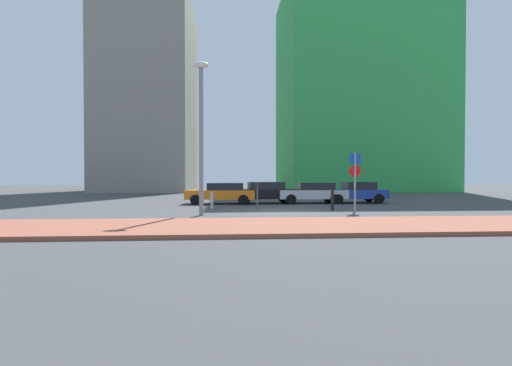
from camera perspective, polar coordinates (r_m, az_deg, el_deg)
ground_plane at (r=18.88m, az=3.84°, el=-4.40°), size 120.00×120.00×0.00m
sidewalk_brick at (r=13.05m, az=7.48°, el=-6.53°), size 40.00×4.25×0.14m
parked_car_orange at (r=24.24m, az=-5.24°, el=-1.48°), size 4.52×2.19×1.36m
parked_car_black at (r=24.55m, az=1.40°, el=-1.38°), size 4.30×2.16×1.42m
parked_car_silver at (r=25.00m, az=8.68°, el=-1.42°), size 4.50×2.02×1.36m
parked_car_blue at (r=25.85m, az=14.76°, el=-1.35°), size 4.31×2.08×1.41m
parking_sign_post at (r=19.48m, az=14.90°, el=1.27°), size 0.60×0.10×2.99m
parking_meter at (r=19.80m, az=0.20°, el=-1.40°), size 0.18×0.14×1.47m
street_lamp at (r=17.30m, az=-8.40°, el=8.75°), size 0.70×0.36×6.99m
traffic_bollard_near at (r=19.99m, az=11.61°, el=-2.61°), size 0.16×0.16×1.05m
traffic_bollard_mid at (r=20.81m, az=-6.77°, el=-2.63°), size 0.15×0.15×0.92m
building_colorful_midrise at (r=51.38m, az=15.20°, el=13.33°), size 19.26×15.33×25.55m
building_under_construction at (r=49.68m, az=-15.89°, el=12.65°), size 10.44×15.22×23.68m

